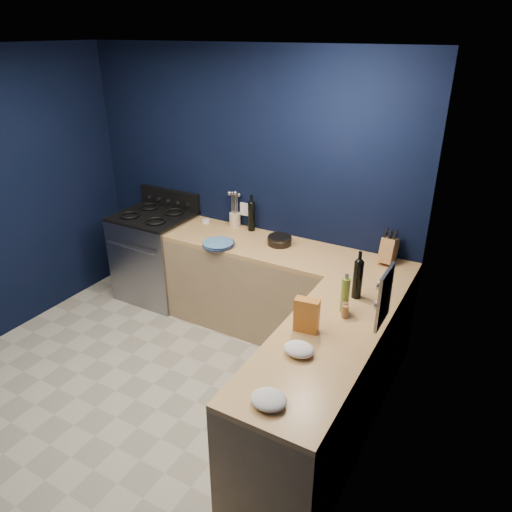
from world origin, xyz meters
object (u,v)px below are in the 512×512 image
Objects in this scene: plate_stack at (218,244)px; utensil_crock at (235,220)px; crouton_bag at (307,315)px; gas_range at (156,257)px; knife_block at (389,250)px.

plate_stack is 0.51m from utensil_crock.
plate_stack is at bearing 137.58° from crouton_bag.
utensil_crock is at bearing 103.80° from plate_stack.
crouton_bag is at bearing -33.97° from plate_stack.
utensil_crock reaches higher than gas_range.
gas_range is at bearing 145.91° from crouton_bag.
knife_block reaches higher than plate_stack.
utensil_crock is at bearing -179.75° from knife_block.
knife_block is (2.41, 0.22, 0.55)m from gas_range.
crouton_bag is at bearing -44.13° from utensil_crock.
utensil_crock is 1.92m from crouton_bag.
knife_block is (1.44, 0.44, 0.09)m from plate_stack.
knife_block is 1.30m from crouton_bag.
utensil_crock is 1.57m from knife_block.
knife_block reaches higher than gas_range.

